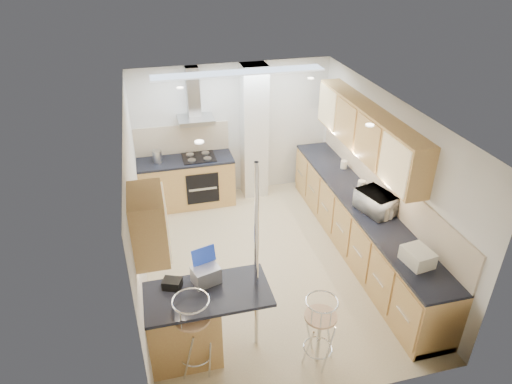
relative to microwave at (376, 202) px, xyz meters
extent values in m
plane|color=tan|center=(-1.52, 0.32, -1.07)|extent=(4.80, 4.80, 0.00)
cube|color=silver|center=(-1.52, 2.72, 0.18)|extent=(3.60, 0.04, 2.50)
cube|color=silver|center=(-1.52, -2.08, 0.18)|extent=(3.60, 0.04, 2.50)
cube|color=silver|center=(-3.32, 0.32, 0.18)|extent=(0.04, 4.80, 2.50)
cube|color=silver|center=(0.28, 0.32, 0.18)|extent=(0.04, 4.80, 2.50)
cube|color=silver|center=(-1.52, 0.32, 1.43)|extent=(3.60, 4.80, 0.02)
cube|color=tan|center=(0.11, 0.72, 0.81)|extent=(0.34, 3.00, 0.72)
cube|color=tan|center=(-3.15, -1.03, 0.81)|extent=(0.34, 0.62, 0.72)
cube|color=white|center=(0.26, 0.32, 0.11)|extent=(0.03, 4.40, 0.56)
cube|color=white|center=(-2.47, 2.70, 0.11)|extent=(1.70, 0.03, 0.56)
cube|color=silver|center=(-1.17, 2.52, 0.18)|extent=(0.45, 0.40, 2.50)
cube|color=#AEB0B2|center=(-2.22, 2.47, 0.55)|extent=(0.62, 0.48, 0.08)
cube|color=#AEB0B2|center=(-2.22, 2.61, 0.99)|extent=(0.22, 0.20, 0.88)
cylinder|color=silver|center=(-2.05, -1.13, 0.18)|extent=(0.05, 0.05, 2.50)
cube|color=black|center=(-2.22, 2.11, -0.62)|extent=(0.58, 0.02, 0.58)
cube|color=black|center=(-2.22, 2.42, -0.15)|extent=(0.58, 0.50, 0.02)
cube|color=tan|center=(-1.52, 2.12, 1.41)|extent=(2.80, 0.35, 0.02)
cube|color=tan|center=(-0.02, 0.32, -0.63)|extent=(0.60, 4.40, 0.88)
cube|color=black|center=(-0.02, 0.32, -0.17)|extent=(0.63, 4.40, 0.04)
cube|color=tan|center=(-2.47, 2.42, -0.63)|extent=(1.70, 0.60, 0.88)
cube|color=black|center=(-2.47, 2.42, -0.17)|extent=(1.70, 0.63, 0.04)
cube|color=tan|center=(-2.65, -1.13, -0.62)|extent=(1.35, 0.62, 0.90)
cube|color=black|center=(-2.65, -1.13, -0.15)|extent=(1.47, 0.72, 0.04)
imported|color=white|center=(0.00, 0.00, 0.00)|extent=(0.51, 0.64, 0.31)
cube|color=#9DA0A5|center=(-2.60, -0.95, -0.03)|extent=(0.35, 0.30, 0.21)
cube|color=black|center=(-2.99, -0.95, -0.08)|extent=(0.25, 0.21, 0.11)
cylinder|color=beige|center=(0.06, 0.57, -0.06)|extent=(0.15, 0.15, 0.19)
cylinder|color=beige|center=(0.13, 1.40, -0.09)|extent=(0.14, 0.14, 0.14)
cylinder|color=beige|center=(0.03, -0.22, -0.05)|extent=(0.16, 0.16, 0.20)
cylinder|color=white|center=(0.12, -0.21, -0.09)|extent=(0.12, 0.12, 0.13)
cube|color=beige|center=(-0.05, -1.21, -0.06)|extent=(0.34, 0.40, 0.19)
cylinder|color=#AEB0B2|center=(-2.95, 2.41, -0.04)|extent=(0.16, 0.16, 0.22)
camera|label=1|loc=(-3.03, -5.01, 3.38)|focal=32.00mm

